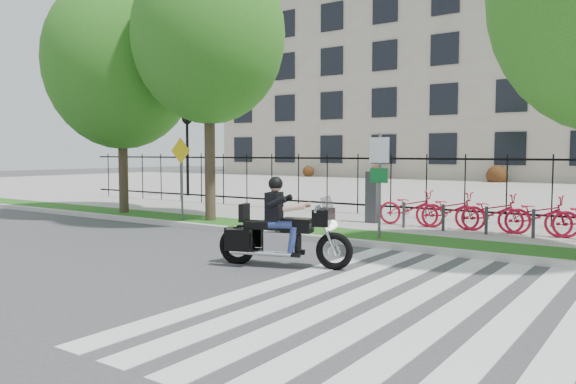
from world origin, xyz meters
The scene contains 15 objects.
ground centered at (0.00, 0.00, 0.00)m, with size 120.00×120.00×0.00m, color #3B3B3E.
curb centered at (0.00, 4.10, 0.07)m, with size 60.00×0.20×0.15m, color #BBB7B0.
grass_verge centered at (0.00, 4.95, 0.07)m, with size 60.00×1.50×0.15m, color #175214.
sidewalk centered at (0.00, 7.45, 0.07)m, with size 60.00×3.50×0.15m, color gray.
plaza centered at (0.00, 25.00, 0.05)m, with size 80.00×34.00×0.10m, color gray.
crosswalk_stripes centered at (4.83, 0.00, 0.01)m, with size 5.70×8.00×0.01m, color silver, non-canonical shape.
iron_fence centered at (0.00, 9.20, 1.15)m, with size 30.00×0.06×2.00m, color black, non-canonical shape.
office_building centered at (0.00, 44.92, 9.97)m, with size 60.00×21.90×20.15m.
lamp_post_left centered at (-12.00, 12.00, 3.21)m, with size 1.06×0.70×4.25m.
street_tree_0 centered at (-7.98, 4.95, 5.24)m, with size 5.11×5.11×8.04m.
street_tree_1 centered at (-3.96, 4.95, 5.65)m, with size 4.56×4.56×8.13m.
bike_share_station centered at (4.78, 7.20, 0.66)m, with size 8.93×0.87×1.50m.
sign_pole_regulatory centered at (1.82, 4.58, 1.74)m, with size 0.50×0.09×2.50m.
sign_pole_warning centered at (-4.80, 4.58, 1.74)m, with size 0.78×0.09×2.49m.
motorcycle_rider centered at (1.46, 1.16, 0.69)m, with size 2.63×1.24×2.09m.
Camera 1 is at (7.67, -7.53, 2.18)m, focal length 35.00 mm.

